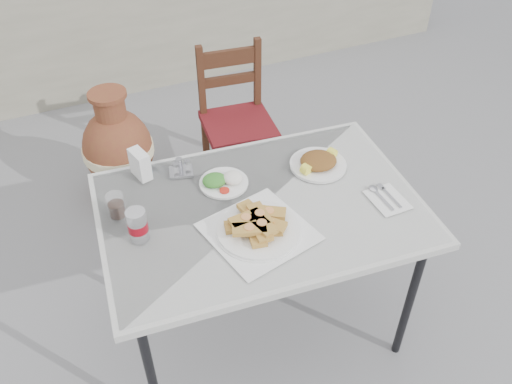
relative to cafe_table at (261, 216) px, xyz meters
name	(u,v)px	position (x,y,z in m)	size (l,w,h in m)	color
ground	(226,329)	(-0.17, 0.03, -0.72)	(80.00, 80.00, 0.00)	slate
cafe_table	(261,216)	(0.00, 0.00, 0.00)	(1.35, 0.97, 0.78)	black
pide_plate	(259,225)	(-0.07, -0.13, 0.09)	(0.43, 0.43, 0.07)	white
salad_rice_plate	(223,181)	(-0.09, 0.18, 0.07)	(0.21, 0.21, 0.05)	white
salad_chopped_plate	(318,162)	(0.33, 0.13, 0.07)	(0.25, 0.25, 0.05)	white
soda_can	(138,225)	(-0.49, 0.02, 0.12)	(0.07, 0.07, 0.13)	silver
cola_glass	(116,207)	(-0.53, 0.18, 0.10)	(0.07, 0.07, 0.10)	white
napkin_holder	(140,164)	(-0.38, 0.38, 0.12)	(0.08, 0.11, 0.12)	white
condiment_caddy	(181,169)	(-0.23, 0.32, 0.08)	(0.12, 0.10, 0.07)	#B6B5BD
cutlery_napkin	(385,197)	(0.48, -0.16, 0.06)	(0.13, 0.18, 0.01)	white
chair	(237,120)	(0.32, 1.06, -0.26)	(0.44, 0.44, 0.89)	#351B0E
terracotta_urn	(118,150)	(-0.37, 1.22, -0.39)	(0.41, 0.41, 0.72)	brown
back_wall	(98,17)	(-0.17, 2.53, -0.12)	(6.00, 0.25, 1.20)	gray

